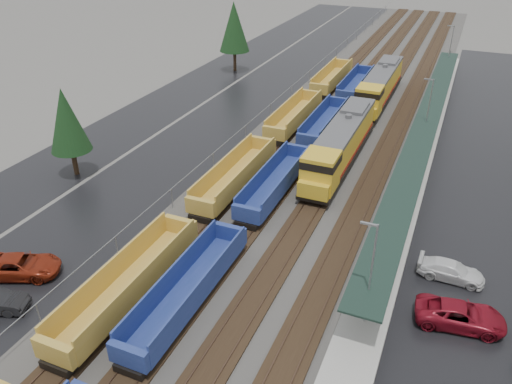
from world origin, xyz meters
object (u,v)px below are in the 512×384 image
Objects in this scene: well_string_blue at (239,227)px; parked_car_east_c at (451,271)px; locomotive_lead at (340,145)px; parked_car_east_b at (460,315)px; well_string_yellow at (191,220)px; parked_car_west_c at (20,266)px; locomotive_trail at (380,86)px.

parked_car_east_c is at bearing 5.26° from well_string_blue.
parked_car_east_b is at bearing -55.92° from locomotive_lead.
parked_car_east_b is 4.73m from parked_car_east_c.
well_string_blue is at bearing -103.88° from locomotive_lead.
parked_car_east_b is at bearing -6.73° from well_string_yellow.
locomotive_lead reaches higher than parked_car_west_c.
locomotive_trail is 0.20× the size of well_string_yellow.
locomotive_lead is at bearing 64.61° from well_string_yellow.
parked_car_west_c is at bearing -109.47° from locomotive_trail.
well_string_yellow reaches higher than parked_car_east_b.
parked_car_east_c is (29.01, 11.85, -0.12)m from parked_car_west_c.
well_string_blue is 16.48m from parked_car_west_c.
locomotive_trail is at bearing -42.50° from parked_car_west_c.
parked_car_west_c is at bearing 113.37° from parked_car_east_c.
well_string_yellow reaches higher than parked_car_west_c.
locomotive_lead reaches higher than well_string_yellow.
well_string_blue reaches higher than parked_car_east_c.
parked_car_east_c is (-0.89, 4.64, -0.10)m from parked_car_east_b.
well_string_yellow is 21.54× the size of parked_car_east_c.
well_string_blue is at bearing -74.07° from parked_car_west_c.
parked_car_west_c is 1.22× the size of parked_car_east_c.
well_string_yellow is at bearing -65.30° from parked_car_west_c.
well_string_blue is at bearing 9.45° from well_string_yellow.
locomotive_trail is 3.55× the size of parked_car_west_c.
parked_car_east_b is at bearing -99.47° from parked_car_west_c.
locomotive_lead reaches higher than well_string_blue.
parked_car_east_b reaches higher than parked_car_east_c.
parked_car_west_c is at bearing 95.87° from parked_car_east_b.
parked_car_west_c is (-16.81, -26.55, -1.65)m from locomotive_lead.
well_string_yellow is (-8.00, -37.85, -1.24)m from locomotive_trail.
parked_car_east_b is at bearing -168.03° from parked_car_east_c.
locomotive_lead is at bearing 40.84° from parked_car_east_c.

